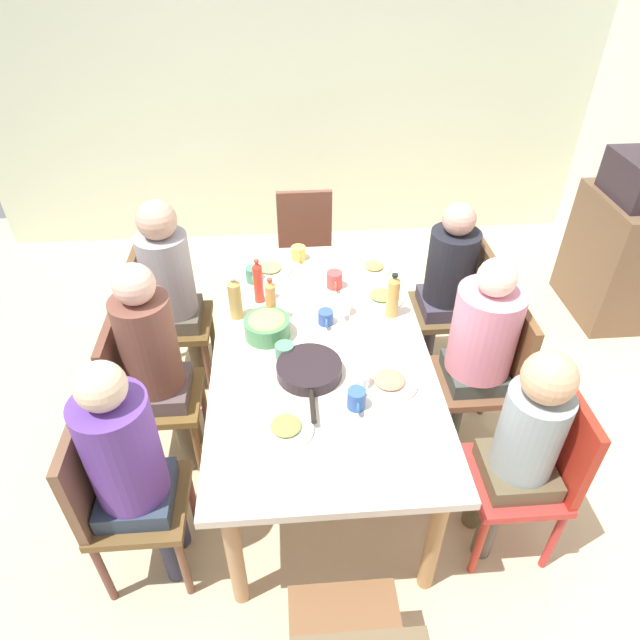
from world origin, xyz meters
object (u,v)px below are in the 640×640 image
cup_3 (253,275)px  plate_0 (381,297)px  cup_0 (326,318)px  person_4 (447,277)px  person_5 (154,356)px  chair_7 (118,495)px  cup_4 (285,351)px  bottle_2 (258,282)px  cup_2 (360,381)px  person_2 (524,441)px  person_1 (171,282)px  dining_table (320,356)px  serving_pan (309,370)px  plate_1 (374,268)px  chair_4 (458,301)px  plate_4 (270,269)px  side_cabinet (615,257)px  cup_7 (298,253)px  chair_0 (306,249)px  cup_6 (343,306)px  bottle_0 (271,301)px  chair_5 (144,389)px  bowl_0 (267,326)px  chair_2 (535,468)px  plate_2 (389,382)px  bottle_1 (235,298)px  plate_3 (286,428)px  cup_5 (356,399)px  person_6 (480,341)px  bottle_3 (393,296)px  chair_6 (490,371)px

cup_3 → plate_0: bearing=72.0°
plate_0 → cup_0: bearing=-59.3°
person_4 → person_5: size_ratio=0.94×
person_5 → chair_7: size_ratio=1.38×
cup_4 → bottle_2: size_ratio=0.49×
cup_2 → person_2: bearing=64.1°
person_1 → dining_table: bearing=52.3°
person_4 → serving_pan: size_ratio=2.44×
person_1 → plate_1: 1.17m
person_1 → cup_3: size_ratio=10.54×
chair_4 → plate_0: chair_4 is taller
dining_table → chair_4: chair_4 is taller
plate_4 → side_cabinet: bearing=100.9°
cup_4 → cup_7: (-0.88, 0.11, 0.00)m
chair_0 → cup_6: (1.08, 0.14, 0.29)m
cup_7 → bottle_0: bottle_0 is taller
chair_0 → bottle_2: bearing=-17.8°
cup_3 → serving_pan: bearing=18.8°
person_2 → side_cabinet: (-1.76, 1.38, -0.25)m
person_2 → chair_5: bearing=-110.1°
plate_0 → cup_4: 0.69m
person_4 → bowl_0: bearing=-63.3°
person_2 → plate_0: (-0.97, -0.44, 0.07)m
chair_2 → person_1: bearing=-126.2°
chair_0 → cup_6: size_ratio=7.66×
plate_2 → cup_0: bearing=-151.9°
dining_table → bottle_1: 0.52m
plate_3 → chair_2: bearing=85.2°
person_1 → cup_5: (1.05, 0.93, 0.06)m
person_6 → bottle_0: 1.07m
bottle_3 → bottle_2: bearing=-104.6°
person_1 → bottle_2: bearing=65.1°
serving_pan → bottle_1: size_ratio=1.95×
person_5 → cup_4: size_ratio=9.91×
chair_7 → cup_5: 1.08m
bottle_3 → chair_6: bearing=67.7°
person_2 → chair_6: bearing=171.5°
person_6 → plate_0: size_ratio=5.02×
plate_2 → bottle_1: bottle_1 is taller
person_1 → bottle_0: bearing=54.4°
chair_7 → bottle_3: (-0.83, 1.28, 0.36)m
person_1 → bottle_2: (0.24, 0.51, 0.13)m
dining_table → plate_4: size_ratio=7.71×
cup_6 → plate_0: bearing=117.3°
side_cabinet → chair_7: bearing=-60.2°
chair_0 → bowl_0: size_ratio=3.97×
person_5 → bottle_3: (-0.21, 1.19, 0.14)m
bottle_0 → person_1: bearing=-125.6°
plate_1 → side_cabinet: (-0.49, 1.82, -0.32)m
side_cabinet → plate_3: bearing=-54.7°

